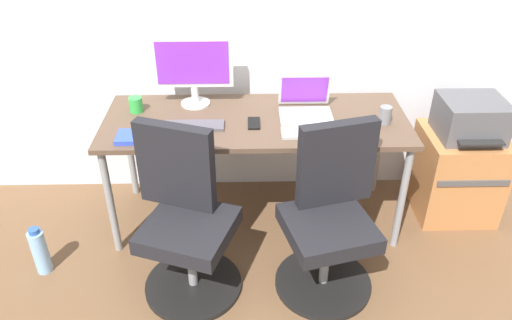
{
  "coord_description": "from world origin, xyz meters",
  "views": [
    {
      "loc": [
        -0.06,
        -2.64,
        2.12
      ],
      "look_at": [
        0.0,
        -0.05,
        0.48
      ],
      "focal_mm": 35.21,
      "sensor_mm": 36.0,
      "label": 1
    }
  ],
  "objects_px": {
    "water_bottle_on_floor": "(40,251)",
    "desktop_monitor": "(193,66)",
    "printer": "(471,118)",
    "office_chair_left": "(185,221)",
    "open_laptop": "(305,105)",
    "office_chair_right": "(330,219)",
    "coffee_mug": "(136,105)",
    "side_cabinet": "(456,173)"
  },
  "relations": [
    {
      "from": "office_chair_right",
      "to": "coffee_mug",
      "type": "distance_m",
      "value": 1.34
    },
    {
      "from": "office_chair_right",
      "to": "desktop_monitor",
      "type": "relative_size",
      "value": 1.96
    },
    {
      "from": "side_cabinet",
      "to": "open_laptop",
      "type": "relative_size",
      "value": 1.86
    },
    {
      "from": "side_cabinet",
      "to": "desktop_monitor",
      "type": "bearing_deg",
      "value": 175.08
    },
    {
      "from": "printer",
      "to": "water_bottle_on_floor",
      "type": "height_order",
      "value": "printer"
    },
    {
      "from": "office_chair_left",
      "to": "water_bottle_on_floor",
      "type": "xyz_separation_m",
      "value": [
        -0.86,
        0.09,
        -0.28
      ]
    },
    {
      "from": "water_bottle_on_floor",
      "to": "side_cabinet",
      "type": "bearing_deg",
      "value": 11.67
    },
    {
      "from": "office_chair_right",
      "to": "side_cabinet",
      "type": "distance_m",
      "value": 1.13
    },
    {
      "from": "water_bottle_on_floor",
      "to": "desktop_monitor",
      "type": "relative_size",
      "value": 0.65
    },
    {
      "from": "water_bottle_on_floor",
      "to": "coffee_mug",
      "type": "height_order",
      "value": "coffee_mug"
    },
    {
      "from": "water_bottle_on_floor",
      "to": "open_laptop",
      "type": "distance_m",
      "value": 1.76
    },
    {
      "from": "office_chair_left",
      "to": "office_chair_right",
      "type": "relative_size",
      "value": 1.0
    },
    {
      "from": "office_chair_left",
      "to": "coffee_mug",
      "type": "bearing_deg",
      "value": 116.5
    },
    {
      "from": "office_chair_left",
      "to": "open_laptop",
      "type": "height_order",
      "value": "open_laptop"
    },
    {
      "from": "office_chair_right",
      "to": "coffee_mug",
      "type": "bearing_deg",
      "value": 148.65
    },
    {
      "from": "office_chair_left",
      "to": "desktop_monitor",
      "type": "xyz_separation_m",
      "value": [
        0.01,
        0.77,
        0.56
      ]
    },
    {
      "from": "office_chair_right",
      "to": "coffee_mug",
      "type": "relative_size",
      "value": 10.22
    },
    {
      "from": "side_cabinet",
      "to": "coffee_mug",
      "type": "distance_m",
      "value": 2.1
    },
    {
      "from": "water_bottle_on_floor",
      "to": "open_laptop",
      "type": "height_order",
      "value": "open_laptop"
    },
    {
      "from": "water_bottle_on_floor",
      "to": "coffee_mug",
      "type": "bearing_deg",
      "value": 48.01
    },
    {
      "from": "office_chair_left",
      "to": "coffee_mug",
      "type": "relative_size",
      "value": 10.22
    },
    {
      "from": "office_chair_right",
      "to": "open_laptop",
      "type": "height_order",
      "value": "open_laptop"
    },
    {
      "from": "office_chair_right",
      "to": "open_laptop",
      "type": "relative_size",
      "value": 3.03
    },
    {
      "from": "office_chair_left",
      "to": "desktop_monitor",
      "type": "distance_m",
      "value": 0.95
    },
    {
      "from": "side_cabinet",
      "to": "printer",
      "type": "relative_size",
      "value": 1.44
    },
    {
      "from": "desktop_monitor",
      "to": "water_bottle_on_floor",
      "type": "bearing_deg",
      "value": -142.31
    },
    {
      "from": "office_chair_right",
      "to": "coffee_mug",
      "type": "height_order",
      "value": "office_chair_right"
    },
    {
      "from": "coffee_mug",
      "to": "open_laptop",
      "type": "bearing_deg",
      "value": -2.71
    },
    {
      "from": "printer",
      "to": "desktop_monitor",
      "type": "distance_m",
      "value": 1.72
    },
    {
      "from": "side_cabinet",
      "to": "open_laptop",
      "type": "bearing_deg",
      "value": 179.78
    },
    {
      "from": "office_chair_left",
      "to": "side_cabinet",
      "type": "height_order",
      "value": "office_chair_left"
    },
    {
      "from": "printer",
      "to": "open_laptop",
      "type": "height_order",
      "value": "open_laptop"
    },
    {
      "from": "desktop_monitor",
      "to": "open_laptop",
      "type": "distance_m",
      "value": 0.71
    },
    {
      "from": "office_chair_left",
      "to": "side_cabinet",
      "type": "xyz_separation_m",
      "value": [
        1.7,
        0.62,
        -0.13
      ]
    },
    {
      "from": "printer",
      "to": "desktop_monitor",
      "type": "bearing_deg",
      "value": 175.05
    },
    {
      "from": "office_chair_right",
      "to": "printer",
      "type": "height_order",
      "value": "office_chair_right"
    },
    {
      "from": "printer",
      "to": "office_chair_left",
      "type": "bearing_deg",
      "value": -159.98
    },
    {
      "from": "open_laptop",
      "to": "office_chair_right",
      "type": "bearing_deg",
      "value": -82.38
    },
    {
      "from": "water_bottle_on_floor",
      "to": "open_laptop",
      "type": "relative_size",
      "value": 1.0
    },
    {
      "from": "water_bottle_on_floor",
      "to": "printer",
      "type": "bearing_deg",
      "value": 11.65
    },
    {
      "from": "coffee_mug",
      "to": "office_chair_left",
      "type": "bearing_deg",
      "value": -63.5
    },
    {
      "from": "office_chair_left",
      "to": "printer",
      "type": "distance_m",
      "value": 1.83
    }
  ]
}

